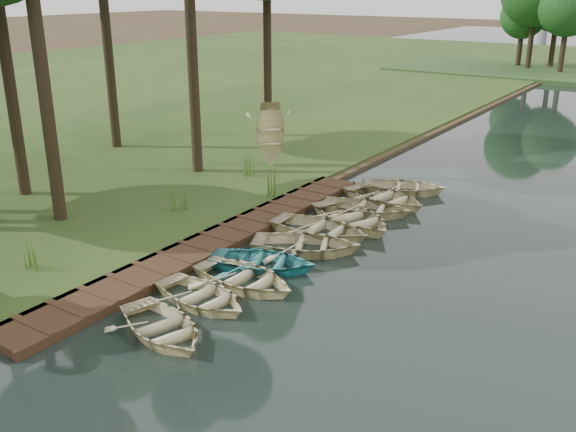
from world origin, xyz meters
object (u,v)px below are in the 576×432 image
Objects in this scene: rowboat_1 at (201,293)px; boardwalk at (218,241)px; rowboat_0 at (162,324)px; stored_rowboat at (270,159)px; rowboat_2 at (244,275)px.

boardwalk is at bearing 41.48° from rowboat_1.
boardwalk is 5.24× the size of rowboat_1.
rowboat_1 is (-0.31, 1.79, -0.00)m from rowboat_0.
rowboat_0 is at bearing -113.54° from stored_rowboat.
rowboat_2 is at bearing -37.04° from boardwalk.
stored_rowboat is (-3.74, 8.18, 0.45)m from boardwalk.
rowboat_1 is at bearing -56.01° from boardwalk.
rowboat_1 is at bearing -111.40° from stored_rowboat.
rowboat_2 is at bearing -106.83° from stored_rowboat.
rowboat_0 is 1.05× the size of stored_rowboat.
rowboat_0 is 14.93m from stored_rowboat.
rowboat_0 is 1.81m from rowboat_1.
rowboat_0 reaches higher than boardwalk.
rowboat_1 is at bearing 172.19° from rowboat_2.
stored_rowboat is (-6.41, 13.48, 0.23)m from rowboat_0.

